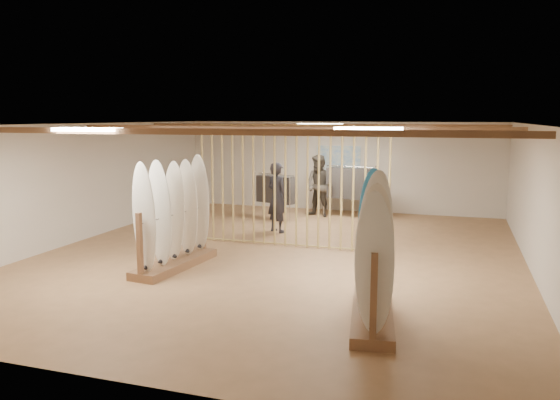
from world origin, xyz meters
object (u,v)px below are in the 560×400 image
(rack_right, at_px, (373,272))
(clothing_rack_b, at_px, (349,183))
(shopper_a, at_px, (277,193))
(rack_left, at_px, (174,232))
(shopper_b, at_px, (319,182))
(clothing_rack_a, at_px, (276,189))

(rack_right, relative_size, clothing_rack_b, 1.47)
(rack_right, bearing_deg, shopper_a, 112.33)
(rack_right, bearing_deg, rack_left, 149.95)
(shopper_a, distance_m, shopper_b, 2.53)
(rack_right, distance_m, shopper_b, 8.41)
(rack_left, relative_size, shopper_a, 1.11)
(clothing_rack_a, bearing_deg, shopper_a, -51.58)
(clothing_rack_b, bearing_deg, rack_left, -97.31)
(clothing_rack_b, bearing_deg, rack_right, -64.96)
(shopper_b, bearing_deg, clothing_rack_b, 27.36)
(clothing_rack_a, bearing_deg, clothing_rack_b, 45.76)
(shopper_a, xyz_separation_m, shopper_b, (0.51, 2.48, 0.02))
(clothing_rack_b, height_order, shopper_a, shopper_a)
(clothing_rack_b, distance_m, shopper_a, 2.94)
(rack_left, relative_size, clothing_rack_b, 1.46)
(clothing_rack_a, xyz_separation_m, shopper_a, (0.57, -1.60, 0.14))
(rack_right, height_order, shopper_a, rack_right)
(rack_right, height_order, clothing_rack_b, rack_right)
(shopper_a, bearing_deg, rack_left, 106.54)
(rack_left, bearing_deg, rack_right, -15.47)
(clothing_rack_a, bearing_deg, shopper_b, 57.62)
(rack_left, xyz_separation_m, clothing_rack_b, (2.24, 6.44, 0.29))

